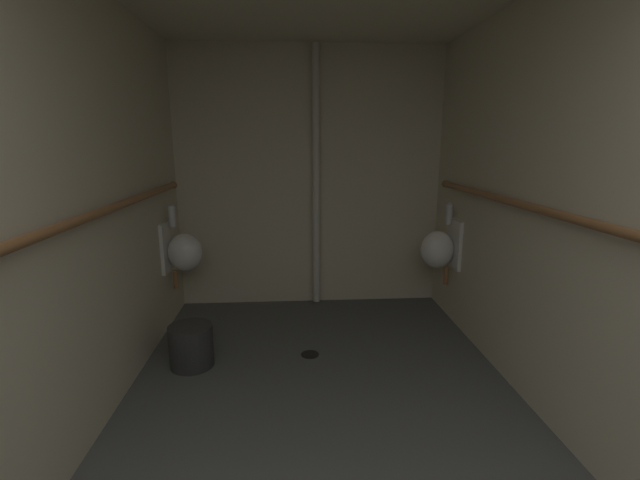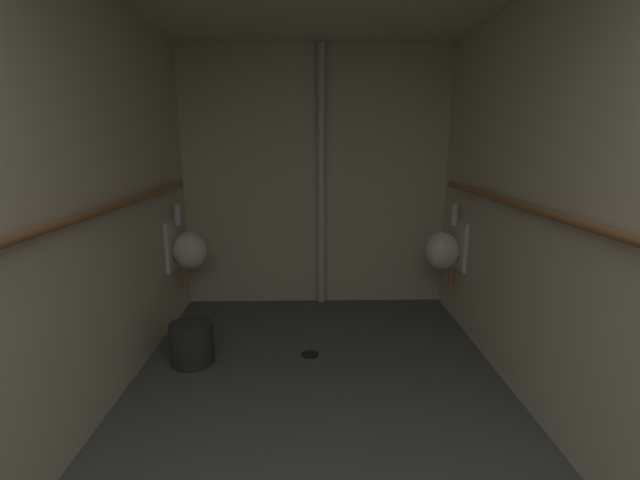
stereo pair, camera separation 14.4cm
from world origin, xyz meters
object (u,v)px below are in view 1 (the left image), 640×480
(floor_drain, at_px, (310,354))
(urinal_left_mid, at_px, (183,251))
(waste_bin, at_px, (191,346))
(standpipe_back_wall, at_px, (316,180))
(urinal_right_mid, at_px, (440,248))

(floor_drain, bearing_deg, urinal_left_mid, 148.60)
(waste_bin, bearing_deg, floor_drain, 6.60)
(urinal_left_mid, distance_m, standpipe_back_wall, 1.40)
(waste_bin, bearing_deg, urinal_left_mid, 105.22)
(urinal_right_mid, bearing_deg, waste_bin, -161.01)
(urinal_left_mid, relative_size, urinal_right_mid, 1.00)
(urinal_right_mid, relative_size, standpipe_back_wall, 0.31)
(standpipe_back_wall, bearing_deg, urinal_left_mid, -160.42)
(urinal_left_mid, relative_size, floor_drain, 5.39)
(waste_bin, bearing_deg, standpipe_back_wall, 50.23)
(urinal_right_mid, distance_m, standpipe_back_wall, 1.32)
(floor_drain, relative_size, waste_bin, 0.44)
(waste_bin, bearing_deg, urinal_right_mid, 18.99)
(urinal_left_mid, height_order, waste_bin, urinal_left_mid)
(urinal_left_mid, bearing_deg, floor_drain, -31.40)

